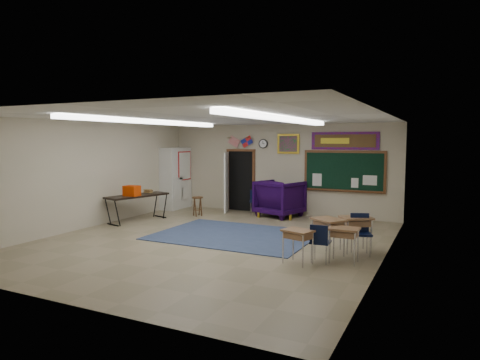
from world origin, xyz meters
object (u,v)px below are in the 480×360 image
at_px(wingback_armchair, 280,198).
at_px(student_desk_front_left, 328,235).
at_px(folding_table, 137,207).
at_px(student_desk_front_right, 356,232).
at_px(wooden_stool, 198,206).

height_order(wingback_armchair, student_desk_front_left, wingback_armchair).
xyz_separation_m(student_desk_front_left, folding_table, (-6.22, 1.26, 0.00)).
bearing_deg(wingback_armchair, student_desk_front_left, 140.62).
bearing_deg(student_desk_front_left, student_desk_front_right, 82.15).
bearing_deg(wingback_armchair, folding_table, 54.17).
height_order(student_desk_front_right, wooden_stool, student_desk_front_right).
xyz_separation_m(wingback_armchair, wooden_stool, (-2.44, -1.12, -0.27)).
distance_m(wingback_armchair, student_desk_front_left, 4.75).
bearing_deg(wooden_stool, student_desk_front_left, -29.41).
height_order(folding_table, wooden_stool, folding_table).
distance_m(student_desk_front_left, wooden_stool, 5.79).
bearing_deg(wingback_armchair, wooden_stool, 41.92).
distance_m(student_desk_front_right, wooden_stool, 5.99).
height_order(wingback_armchair, student_desk_front_right, wingback_armchair).
bearing_deg(folding_table, wooden_stool, 68.14).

